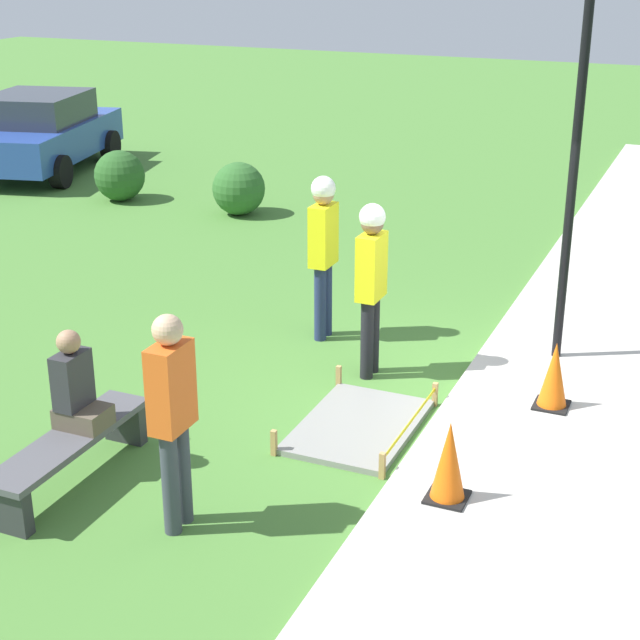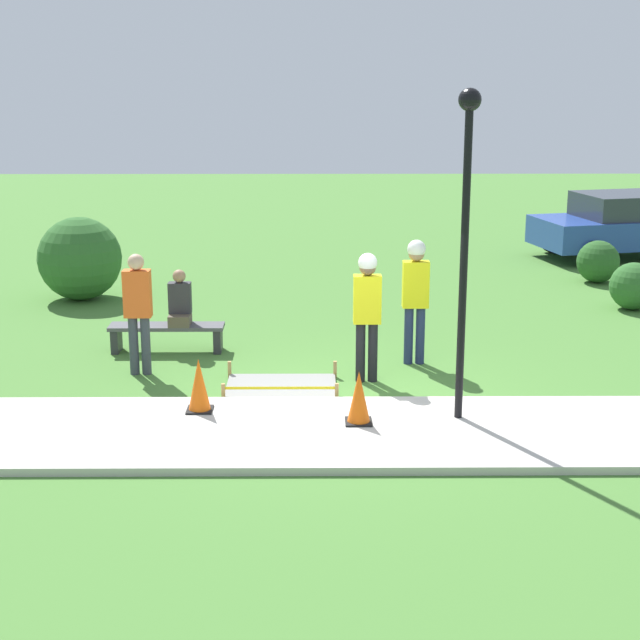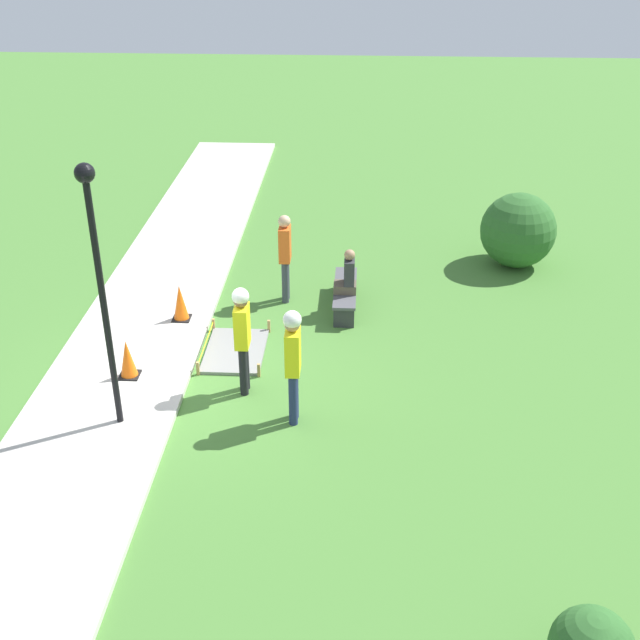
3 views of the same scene
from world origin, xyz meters
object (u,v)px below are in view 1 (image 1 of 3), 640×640
Objects in this scene: lamppost_near at (579,112)px; parked_car_blue at (39,132)px; traffic_cone_far_patch at (554,375)px; worker_assistant at (323,241)px; bystander_in_orange_shirt at (172,409)px; traffic_cone_near_patch at (449,461)px; park_bench at (70,449)px; person_seated_on_bench at (76,389)px; worker_supervisor at (371,273)px.

lamppost_near is 0.93× the size of parked_car_blue.
lamppost_near is (1.29, 0.20, 2.35)m from traffic_cone_far_patch.
worker_assistant is 1.06× the size of bystander_in_orange_shirt.
worker_assistant is (0.99, 2.89, 0.75)m from traffic_cone_far_patch.
traffic_cone_near_patch is 0.38× the size of park_bench.
parked_car_blue is (5.87, 8.72, -0.39)m from worker_assistant.
traffic_cone_near_patch is 0.16× the size of parked_car_blue.
park_bench is at bearing 105.65° from traffic_cone_near_patch.
worker_assistant reaches higher than person_seated_on_bench.
bystander_in_orange_shirt is (-3.37, 0.37, -0.11)m from worker_supervisor.
park_bench is at bearing 141.33° from lamppost_near.
traffic_cone_near_patch reaches higher than traffic_cone_far_patch.
person_seated_on_bench is at bearing 70.47° from bystander_in_orange_shirt.
worker_supervisor reaches higher than parked_car_blue.
worker_assistant is at bearing 7.00° from bystander_in_orange_shirt.
worker_supervisor is at bearing -131.69° from worker_assistant.
traffic_cone_near_patch is at bearing -78.34° from person_seated_on_bench.
parked_car_blue is at bearing 59.41° from traffic_cone_far_patch.
person_seated_on_bench is at bearing 12.83° from park_bench.
traffic_cone_far_patch is 3.15m from worker_assistant.
bystander_in_orange_shirt is at bearing -173.00° from worker_assistant.
worker_assistant is at bearing -137.21° from parked_car_blue.
lamppost_near is at bearing -40.59° from person_seated_on_bench.
worker_assistant reaches higher than parked_car_blue.
lamppost_near is at bearing 8.68° from traffic_cone_far_patch.
parked_car_blue is at bearing 51.30° from traffic_cone_near_patch.
park_bench is at bearing 169.97° from worker_assistant.
worker_supervisor is 2.66m from lamppost_near.
traffic_cone_near_patch is 3.26m from person_seated_on_bench.
park_bench is at bearing 153.34° from worker_supervisor.
worker_supervisor reaches higher than traffic_cone_near_patch.
bystander_in_orange_shirt is (-1.10, 1.91, 0.60)m from traffic_cone_near_patch.
person_seated_on_bench is 3.81m from worker_assistant.
traffic_cone_far_patch is 2.69m from lamppost_near.
worker_assistant is at bearing 48.31° from worker_supervisor.
person_seated_on_bench is 0.46× the size of worker_assistant.
worker_supervisor is 0.46× the size of lamppost_near.
worker_assistant reaches higher than bystander_in_orange_shirt.
worker_assistant reaches higher than traffic_cone_far_patch.
traffic_cone_far_patch is at bearing -133.86° from parked_car_blue.
worker_supervisor is at bearing -138.00° from parked_car_blue.
park_bench is 3.62m from worker_supervisor.
traffic_cone_near_patch reaches higher than park_bench.
person_seated_on_bench reaches higher than traffic_cone_near_patch.
worker_supervisor is at bearing 84.14° from traffic_cone_far_patch.
traffic_cone_near_patch is at bearing -145.83° from worker_supervisor.
worker_supervisor is (0.21, 2.01, 0.72)m from traffic_cone_far_patch.
traffic_cone_near_patch is 0.80× the size of person_seated_on_bench.
bystander_in_orange_shirt is (-3.17, 2.38, 0.61)m from traffic_cone_far_patch.
worker_assistant reaches higher than worker_supervisor.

